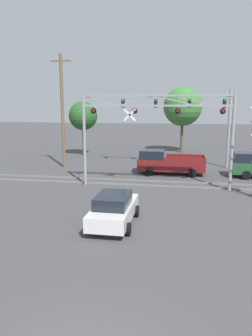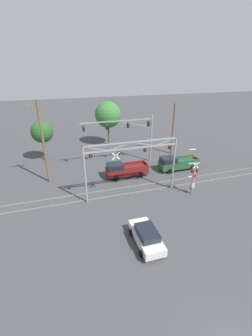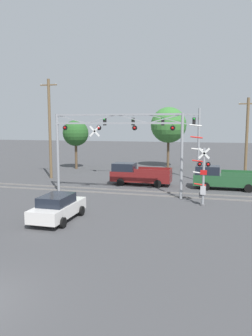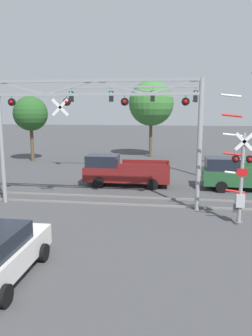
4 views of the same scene
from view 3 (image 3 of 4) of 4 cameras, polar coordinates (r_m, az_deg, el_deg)
rail_track_near at (r=26.30m, az=-1.45°, el=-4.44°), size 80.00×0.08×0.10m
rail_track_far at (r=27.65m, az=-0.60°, el=-3.85°), size 80.00×0.08×0.10m
crossing_gantry at (r=25.48m, az=-1.69°, el=5.25°), size 10.30×0.26×6.35m
crossing_signal_mast at (r=22.87m, az=13.17°, el=-1.45°), size 1.47×0.35×5.55m
traffic_signal_span at (r=33.20m, az=7.89°, el=6.53°), size 10.33×0.39×7.12m
pickup_truck_lead at (r=30.19m, az=2.10°, el=-1.14°), size 5.51×2.09×1.99m
pickup_truck_following at (r=29.31m, az=16.55°, el=-1.71°), size 5.52×2.09×1.99m
sedan_waiting at (r=19.40m, az=-11.79°, el=-6.72°), size 2.01×4.23×1.52m
utility_pole_left at (r=34.53m, az=-13.13°, el=6.80°), size 1.80×0.28×10.08m
utility_pole_right at (r=35.07m, az=20.28°, el=4.98°), size 1.80×0.28×8.18m
background_tree_beyond_span at (r=42.74m, az=7.42°, el=7.42°), size 4.58×4.58×7.78m
background_tree_far_left_verge at (r=41.51m, az=-8.76°, el=5.99°), size 3.21×3.21×6.10m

